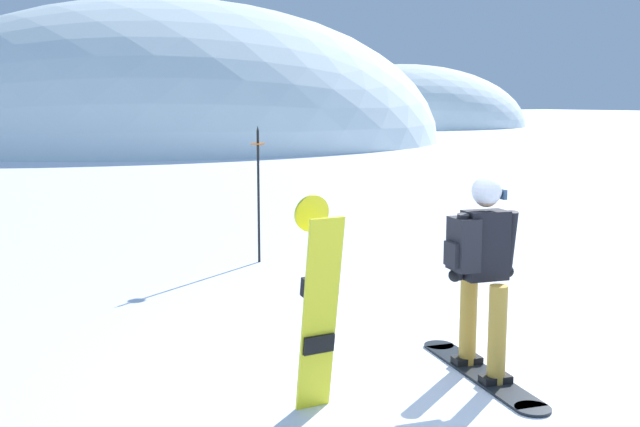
{
  "coord_description": "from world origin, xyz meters",
  "views": [
    {
      "loc": [
        -4.22,
        -4.74,
        2.32
      ],
      "look_at": [
        -0.04,
        3.02,
        1.0
      ],
      "focal_mm": 42.22,
      "sensor_mm": 36.0,
      "label": 1
    }
  ],
  "objects": [
    {
      "name": "spare_snowboard",
      "position": [
        -1.67,
        0.02,
        0.83
      ],
      "size": [
        0.28,
        0.29,
        1.64
      ],
      "color": "yellow",
      "rests_on": "ground"
    },
    {
      "name": "ridge_peak_main",
      "position": [
        8.82,
        37.46,
        0.0
      ],
      "size": [
        31.39,
        28.25,
        15.82
      ],
      "color": "white",
      "rests_on": "ground"
    },
    {
      "name": "ground_plane",
      "position": [
        0.0,
        0.0,
        0.0
      ],
      "size": [
        300.0,
        300.0,
        0.0
      ],
      "primitive_type": "plane",
      "color": "white"
    },
    {
      "name": "piste_marker_near",
      "position": [
        0.09,
        5.12,
        1.13
      ],
      "size": [
        0.2,
        0.2,
        1.98
      ],
      "color": "black",
      "rests_on": "ground"
    },
    {
      "name": "snowboarder_main",
      "position": [
        -0.12,
        0.03,
        0.92
      ],
      "size": [
        0.65,
        1.81,
        1.71
      ],
      "color": "black",
      "rests_on": "ground"
    },
    {
      "name": "ridge_peak_far",
      "position": [
        35.51,
        52.68,
        0.0
      ],
      "size": [
        22.66,
        20.39,
        11.2
      ],
      "color": "white",
      "rests_on": "ground"
    },
    {
      "name": "rock_mid",
      "position": [
        0.05,
        3.08,
        0.0
      ],
      "size": [
        0.37,
        0.32,
        0.26
      ],
      "color": "#4C4742",
      "rests_on": "ground"
    }
  ]
}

